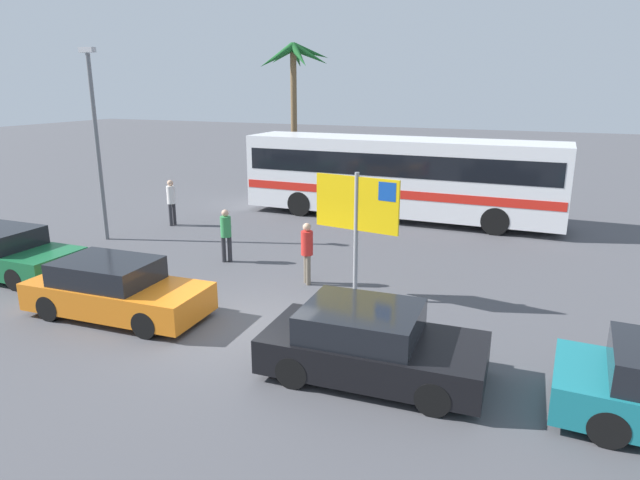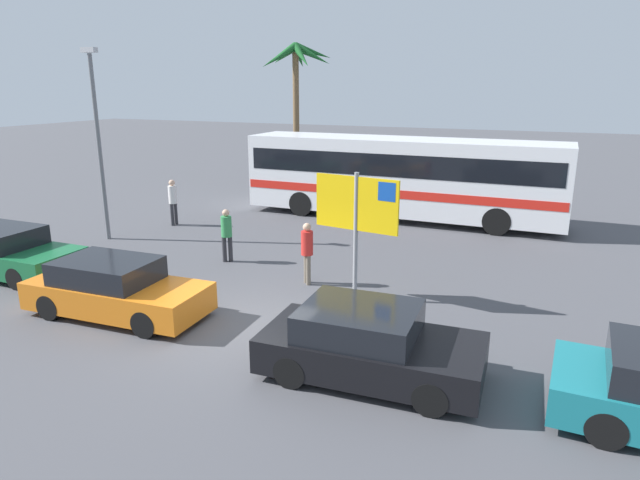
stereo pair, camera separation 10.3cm
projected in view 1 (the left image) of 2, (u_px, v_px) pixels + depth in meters
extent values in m
plane|color=#4C4C51|center=(247.00, 328.00, 12.28)|extent=(120.00, 120.00, 0.00)
cube|color=white|center=(400.00, 176.00, 21.88)|extent=(12.39, 2.50, 2.90)
cube|color=black|center=(400.00, 162.00, 21.73)|extent=(11.90, 2.52, 0.84)
cube|color=red|center=(399.00, 188.00, 22.01)|extent=(12.27, 2.52, 0.32)
cylinder|color=black|center=(502.00, 209.00, 21.75)|extent=(1.00, 0.28, 1.00)
cylinder|color=black|center=(495.00, 221.00, 19.77)|extent=(1.00, 0.28, 1.00)
cylinder|color=black|center=(321.00, 194.00, 24.65)|extent=(1.00, 0.28, 1.00)
cylinder|color=black|center=(300.00, 204.00, 22.66)|extent=(1.00, 0.28, 1.00)
cylinder|color=gray|center=(356.00, 238.00, 13.45)|extent=(0.11, 0.11, 3.20)
cube|color=yellow|center=(357.00, 204.00, 13.22)|extent=(2.19, 0.38, 1.30)
cube|color=#1447A8|center=(388.00, 192.00, 12.71)|extent=(0.45, 0.13, 0.44)
cube|color=orange|center=(118.00, 296.00, 12.79)|extent=(4.30, 1.91, 0.64)
cube|color=black|center=(107.00, 271.00, 12.71)|extent=(2.27, 1.67, 0.52)
cylinder|color=black|center=(187.00, 299.00, 13.10)|extent=(0.61, 0.19, 0.60)
cylinder|color=black|center=(145.00, 325.00, 11.69)|extent=(0.61, 0.19, 0.60)
cylinder|color=black|center=(98.00, 286.00, 13.98)|extent=(0.61, 0.19, 0.60)
cylinder|color=black|center=(49.00, 308.00, 12.57)|extent=(0.61, 0.19, 0.60)
cylinder|color=black|center=(605.00, 375.00, 9.67)|extent=(0.60, 0.18, 0.60)
cylinder|color=black|center=(608.00, 428.00, 8.17)|extent=(0.60, 0.18, 0.60)
cube|color=#196638|center=(4.00, 258.00, 15.62)|extent=(4.45, 1.87, 0.64)
cylinder|color=black|center=(65.00, 261.00, 15.91)|extent=(0.60, 0.17, 0.60)
cylinder|color=black|center=(15.00, 279.00, 14.43)|extent=(0.60, 0.17, 0.60)
cube|color=black|center=(373.00, 352.00, 10.10)|extent=(4.06, 2.08, 0.64)
cube|color=black|center=(361.00, 321.00, 10.02)|extent=(2.15, 1.84, 0.52)
cylinder|color=black|center=(448.00, 352.00, 10.53)|extent=(0.61, 0.19, 0.60)
cylinder|color=black|center=(433.00, 399.00, 8.95)|extent=(0.61, 0.19, 0.60)
cylinder|color=black|center=(326.00, 332.00, 11.35)|extent=(0.61, 0.19, 0.60)
cylinder|color=black|center=(292.00, 372.00, 9.77)|extent=(0.61, 0.19, 0.60)
cylinder|color=#2D2D33|center=(224.00, 249.00, 16.74)|extent=(0.13, 0.13, 0.78)
cylinder|color=#2D2D33|center=(230.00, 249.00, 16.77)|extent=(0.13, 0.13, 0.78)
cylinder|color=#338E4C|center=(226.00, 227.00, 16.57)|extent=(0.32, 0.32, 0.62)
sphere|color=tan|center=(225.00, 213.00, 16.46)|extent=(0.21, 0.21, 0.21)
cylinder|color=#706656|center=(306.00, 268.00, 14.97)|extent=(0.13, 0.13, 0.82)
cylinder|color=#706656|center=(308.00, 270.00, 14.80)|extent=(0.13, 0.13, 0.82)
cylinder|color=red|center=(307.00, 243.00, 14.69)|extent=(0.32, 0.32, 0.65)
sphere|color=tan|center=(307.00, 227.00, 14.57)|extent=(0.22, 0.22, 0.22)
cylinder|color=#2D2D33|center=(171.00, 215.00, 21.04)|extent=(0.13, 0.13, 0.85)
cylinder|color=#2D2D33|center=(174.00, 214.00, 21.19)|extent=(0.13, 0.13, 0.85)
cylinder|color=silver|center=(171.00, 195.00, 20.91)|extent=(0.32, 0.32, 0.67)
sphere|color=tan|center=(170.00, 183.00, 20.79)|extent=(0.23, 0.23, 0.23)
cylinder|color=slate|center=(98.00, 150.00, 18.50)|extent=(0.14, 0.14, 6.15)
cube|color=#B2B2B7|center=(87.00, 50.00, 17.64)|extent=(0.56, 0.20, 0.16)
cylinder|color=brown|center=(294.00, 120.00, 28.81)|extent=(0.32, 0.32, 6.83)
cone|color=#195623|center=(310.00, 55.00, 27.76)|extent=(1.99, 0.79, 1.25)
cone|color=#195623|center=(311.00, 52.00, 28.18)|extent=(1.79, 1.65, 0.95)
cone|color=#195623|center=(297.00, 57.00, 28.77)|extent=(0.85, 1.97, 1.32)
cone|color=#195623|center=(282.00, 55.00, 28.59)|extent=(1.96, 1.28, 1.14)
cone|color=#195623|center=(277.00, 57.00, 27.86)|extent=(1.86, 1.35, 1.37)
cone|color=#195623|center=(281.00, 54.00, 27.27)|extent=(0.96, 2.00, 1.20)
cone|color=#195623|center=(299.00, 56.00, 27.23)|extent=(1.69, 1.62, 1.37)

